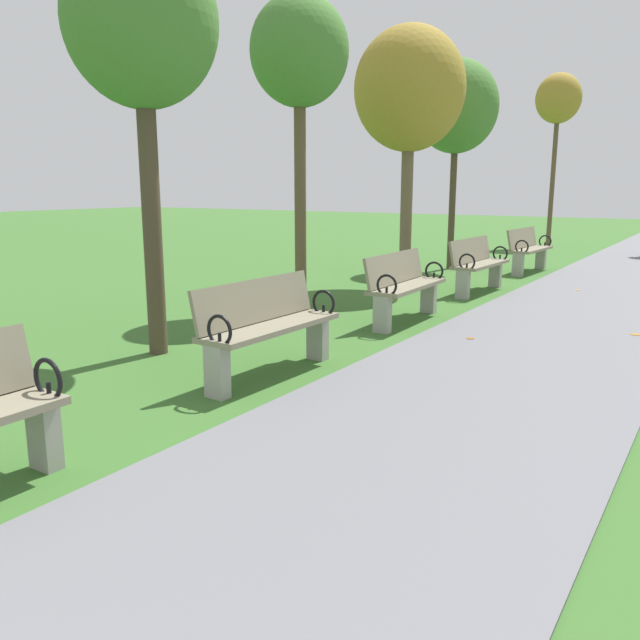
% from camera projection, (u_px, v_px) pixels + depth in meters
% --- Properties ---
extents(park_bench_3, '(0.51, 1.61, 0.90)m').
position_uv_depth(park_bench_3, '(268.00, 325.00, 5.91)').
color(park_bench_3, gray).
rests_on(park_bench_3, ground).
extents(park_bench_4, '(0.51, 1.61, 0.90)m').
position_uv_depth(park_bench_4, '(404.00, 285.00, 8.30)').
color(park_bench_4, gray).
rests_on(park_bench_4, ground).
extents(park_bench_5, '(0.52, 1.61, 0.90)m').
position_uv_depth(park_bench_5, '(478.00, 264.00, 10.61)').
color(park_bench_5, gray).
rests_on(park_bench_5, ground).
extents(park_bench_6, '(0.54, 1.62, 0.90)m').
position_uv_depth(park_bench_6, '(528.00, 249.00, 13.11)').
color(park_bench_6, gray).
rests_on(park_bench_6, ground).
extents(tree_1, '(1.49, 1.49, 4.12)m').
position_uv_depth(tree_1, '(141.00, 27.00, 6.16)').
color(tree_1, '#4C3D2D').
rests_on(tree_1, ground).
extents(tree_2, '(1.35, 1.35, 4.28)m').
position_uv_depth(tree_2, '(299.00, 55.00, 8.65)').
color(tree_2, brown).
rests_on(tree_2, ground).
extents(tree_3, '(1.87, 1.87, 4.37)m').
position_uv_depth(tree_3, '(409.00, 91.00, 10.73)').
color(tree_3, brown).
rests_on(tree_3, ground).
extents(tree_4, '(1.72, 1.72, 4.30)m').
position_uv_depth(tree_4, '(456.00, 107.00, 13.11)').
color(tree_4, '#4C3D2D').
rests_on(tree_4, ground).
extents(tree_5, '(1.27, 1.27, 4.90)m').
position_uv_depth(tree_5, '(558.00, 101.00, 18.22)').
color(tree_5, brown).
rests_on(tree_5, ground).
extents(scattered_leaves, '(4.35, 14.85, 0.02)m').
position_uv_depth(scattered_leaves, '(44.00, 482.00, 3.81)').
color(scattered_leaves, '#93511E').
rests_on(scattered_leaves, ground).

